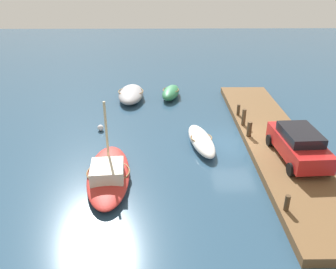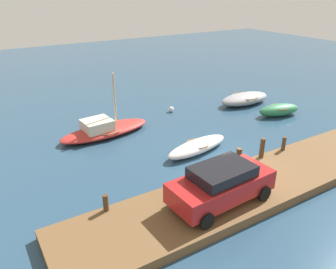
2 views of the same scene
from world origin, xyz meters
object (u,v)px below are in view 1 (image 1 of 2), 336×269
mooring_post_mid_west (249,129)px  marker_buoy (101,128)px  rowboat_white (201,140)px  dinghy_green (171,93)px  sailboat_red (108,174)px  mooring_post_mid_east (244,117)px  parked_car (299,144)px  motorboat_grey (131,94)px  mooring_post_west (287,203)px  mooring_post_east (238,110)px

mooring_post_mid_west → marker_buoy: size_ratio=2.30×
rowboat_white → dinghy_green: size_ratio=1.30×
marker_buoy → sailboat_red: bearing=-167.0°
mooring_post_mid_east → parked_car: 4.65m
motorboat_grey → mooring_post_mid_east: size_ratio=4.08×
mooring_post_mid_east → sailboat_red: bearing=125.8°
mooring_post_west → marker_buoy: bearing=46.2°
sailboat_red → rowboat_white: bearing=-58.8°
motorboat_grey → rowboat_white: motorboat_grey is taller
motorboat_grey → mooring_post_mid_east: 9.62m
mooring_post_west → marker_buoy: mooring_post_west is taller
rowboat_white → mooring_post_mid_west: bearing=-90.6°
motorboat_grey → marker_buoy: size_ratio=10.94×
rowboat_white → mooring_post_mid_west: mooring_post_mid_west is taller
motorboat_grey → mooring_post_mid_east: mooring_post_mid_east is taller
mooring_post_west → mooring_post_east: 10.08m
rowboat_white → parked_car: (-2.27, -4.70, 0.93)m
sailboat_red → mooring_post_mid_west: 8.66m
rowboat_white → mooring_post_west: 7.08m
rowboat_white → dinghy_green: (8.25, 1.59, 0.08)m
mooring_post_west → mooring_post_mid_east: size_ratio=0.67×
mooring_post_mid_east → mooring_post_east: bearing=0.0°
mooring_post_mid_west → mooring_post_east: size_ratio=1.23×
sailboat_red → dinghy_green: bearing=-20.5°
rowboat_white → motorboat_grey: bearing=21.9°
mooring_post_east → parked_car: bearing=-162.3°
rowboat_white → mooring_post_west: size_ratio=6.08×
mooring_post_mid_east → mooring_post_east: (1.63, 0.00, -0.16)m
rowboat_white → sailboat_red: bearing=117.5°
mooring_post_mid_east → mooring_post_west: bearing=180.0°
dinghy_green → mooring_post_mid_east: 7.69m
motorboat_grey → mooring_post_east: mooring_post_east is taller
sailboat_red → mooring_post_mid_west: size_ratio=6.52×
motorboat_grey → sailboat_red: bearing=179.5°
dinghy_green → motorboat_grey: bearing=107.9°
dinghy_green → parked_car: size_ratio=0.74×
rowboat_white → mooring_post_mid_east: (1.97, -2.83, 0.60)m
motorboat_grey → marker_buoy: 5.99m
marker_buoy → mooring_post_west: bearing=-133.8°
motorboat_grey → rowboat_white: size_ratio=1.00×
motorboat_grey → marker_buoy: motorboat_grey is taller
dinghy_green → sailboat_red: bearing=176.8°
sailboat_red → mooring_post_mid_east: bearing=-59.3°
sailboat_red → dinghy_green: sailboat_red is taller
motorboat_grey → parked_car: (-10.21, -9.40, 0.85)m
sailboat_red → parked_car: (1.29, -9.55, 0.89)m
sailboat_red → marker_buoy: sailboat_red is taller
mooring_post_mid_west → mooring_post_east: bearing=0.0°
parked_car → marker_buoy: size_ratio=11.36×
parked_car → motorboat_grey: bearing=39.7°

